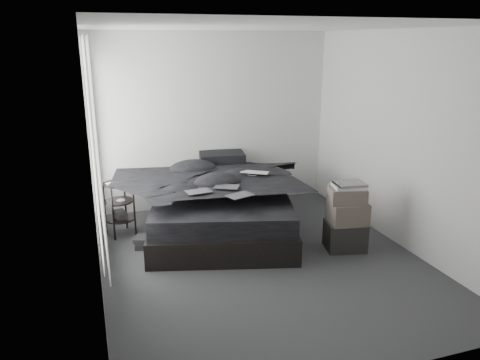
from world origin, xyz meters
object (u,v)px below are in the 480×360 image
object	(u,v)px
side_stand	(119,209)
box_lower	(345,236)
laptop	(254,168)
bed	(222,219)

from	to	relation	value
side_stand	box_lower	distance (m)	2.91
laptop	box_lower	xyz separation A→B (m)	(0.84, -0.99, -0.68)
bed	laptop	world-z (taller)	laptop
laptop	box_lower	size ratio (longest dim) A/B	0.80
bed	side_stand	world-z (taller)	side_stand
bed	side_stand	bearing A→B (deg)	-177.02
laptop	box_lower	bearing A→B (deg)	-16.53
box_lower	side_stand	bearing A→B (deg)	152.72
bed	box_lower	distance (m)	1.64
side_stand	box_lower	xyz separation A→B (m)	(2.58, -1.33, -0.18)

